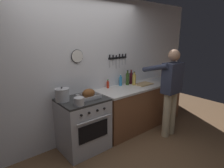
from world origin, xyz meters
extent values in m
cube|color=silver|center=(0.00, 1.35, 1.30)|extent=(6.00, 0.10, 2.60)
cube|color=black|center=(0.80, 1.29, 1.46)|extent=(0.46, 0.02, 0.04)
cube|color=silver|center=(0.59, 1.28, 1.36)|extent=(0.02, 0.00, 0.15)
cube|color=black|center=(0.59, 1.28, 1.49)|extent=(0.02, 0.02, 0.10)
cube|color=silver|center=(0.68, 1.28, 1.38)|extent=(0.02, 0.00, 0.12)
cube|color=black|center=(0.68, 1.28, 1.49)|extent=(0.02, 0.02, 0.09)
cube|color=silver|center=(0.76, 1.28, 1.35)|extent=(0.02, 0.00, 0.19)
cube|color=black|center=(0.76, 1.28, 1.48)|extent=(0.02, 0.02, 0.08)
cube|color=silver|center=(0.84, 1.28, 1.35)|extent=(0.02, 0.00, 0.18)
cube|color=black|center=(0.84, 1.28, 1.49)|extent=(0.02, 0.02, 0.10)
cube|color=silver|center=(0.93, 1.28, 1.37)|extent=(0.02, 0.00, 0.13)
cube|color=black|center=(0.93, 1.28, 1.49)|extent=(0.02, 0.02, 0.09)
cube|color=silver|center=(1.01, 1.28, 1.37)|extent=(0.02, 0.00, 0.14)
cube|color=black|center=(1.01, 1.28, 1.49)|extent=(0.02, 0.02, 0.09)
cylinder|color=white|center=(-0.11, 1.28, 1.56)|extent=(0.21, 0.02, 0.21)
torus|color=black|center=(-0.11, 1.28, 1.56)|extent=(0.23, 0.02, 0.23)
cube|color=brown|center=(1.20, 0.99, 0.43)|extent=(2.00, 0.62, 0.86)
cube|color=silver|center=(1.20, 0.99, 0.88)|extent=(2.03, 0.65, 0.04)
cube|color=#B2B5B7|center=(1.88, 1.01, 0.84)|extent=(0.44, 0.36, 0.11)
cube|color=#BCBCC1|center=(-0.22, 0.99, 0.43)|extent=(0.76, 0.62, 0.87)
cube|color=black|center=(-0.22, 0.67, 0.45)|extent=(0.53, 0.01, 0.28)
cube|color=#2D2D2D|center=(-0.22, 0.99, 0.89)|extent=(0.76, 0.62, 0.03)
cylinder|color=black|center=(-0.43, 0.67, 0.78)|extent=(0.04, 0.02, 0.04)
cylinder|color=black|center=(-0.30, 0.67, 0.78)|extent=(0.04, 0.02, 0.04)
cylinder|color=black|center=(-0.14, 0.67, 0.78)|extent=(0.04, 0.02, 0.04)
cylinder|color=black|center=(-0.01, 0.67, 0.78)|extent=(0.04, 0.02, 0.04)
cylinder|color=silver|center=(-0.22, 0.65, 0.66)|extent=(0.61, 0.02, 0.02)
cylinder|color=#C6B793|center=(1.21, 0.34, 0.43)|extent=(0.14, 0.14, 0.86)
cylinder|color=#C6B793|center=(1.39, 0.34, 0.43)|extent=(0.14, 0.14, 0.86)
cube|color=#2D3347|center=(1.30, 0.34, 1.14)|extent=(0.38, 0.22, 0.56)
sphere|color=#9E755B|center=(1.30, 0.34, 1.55)|extent=(0.21, 0.21, 0.21)
cylinder|color=#2D3347|center=(1.09, 0.58, 1.32)|extent=(0.09, 0.55, 0.22)
cylinder|color=#2D3347|center=(1.51, 0.58, 1.32)|extent=(0.09, 0.55, 0.22)
cube|color=#B7B7BC|center=(-0.12, 0.94, 0.91)|extent=(0.34, 0.25, 0.01)
cube|color=#B7B7BC|center=(-0.12, 0.82, 0.94)|extent=(0.34, 0.01, 0.05)
cube|color=#B7B7BC|center=(-0.12, 1.07, 0.94)|extent=(0.34, 0.01, 0.05)
cube|color=#B7B7BC|center=(-0.29, 0.94, 0.94)|extent=(0.01, 0.25, 0.05)
cube|color=#B7B7BC|center=(0.05, 0.94, 0.94)|extent=(0.01, 0.25, 0.05)
ellipsoid|color=brown|center=(-0.12, 0.94, 0.99)|extent=(0.22, 0.16, 0.15)
cylinder|color=#B7B7BC|center=(-0.51, 1.11, 0.99)|extent=(0.22, 0.22, 0.19)
cylinder|color=#B2B2B7|center=(-0.51, 1.11, 1.09)|extent=(0.22, 0.22, 0.01)
sphere|color=black|center=(-0.51, 1.11, 1.11)|extent=(0.03, 0.03, 0.03)
cylinder|color=#B7B7BC|center=(-0.40, 0.77, 0.96)|extent=(0.15, 0.15, 0.12)
cube|color=tan|center=(1.25, 0.97, 0.91)|extent=(0.36, 0.24, 0.02)
cylinder|color=#47141E|center=(1.09, 1.18, 1.02)|extent=(0.07, 0.07, 0.23)
cylinder|color=#47141E|center=(1.09, 1.18, 1.16)|extent=(0.03, 0.03, 0.05)
cylinder|color=maroon|center=(1.09, 1.18, 1.19)|extent=(0.04, 0.04, 0.01)
cylinder|color=#385623|center=(0.97, 1.17, 1.02)|extent=(0.07, 0.07, 0.24)
cylinder|color=#385623|center=(0.97, 1.17, 1.17)|extent=(0.03, 0.03, 0.05)
cylinder|color=black|center=(0.97, 1.17, 1.20)|extent=(0.03, 0.03, 0.01)
cylinder|color=#338CCC|center=(0.82, 1.21, 0.99)|extent=(0.06, 0.06, 0.18)
cylinder|color=#338CCC|center=(0.82, 1.21, 1.10)|extent=(0.03, 0.03, 0.04)
cylinder|color=white|center=(0.82, 1.21, 1.13)|extent=(0.03, 0.03, 0.01)
cylinder|color=red|center=(0.50, 1.23, 0.96)|extent=(0.05, 0.05, 0.13)
cylinder|color=red|center=(0.50, 1.23, 1.04)|extent=(0.02, 0.02, 0.03)
cylinder|color=#197219|center=(0.50, 1.23, 1.06)|extent=(0.03, 0.03, 0.01)
cylinder|color=gold|center=(1.07, 1.08, 1.01)|extent=(0.07, 0.07, 0.21)
cylinder|color=gold|center=(1.07, 1.08, 1.14)|extent=(0.03, 0.03, 0.05)
cylinder|color=black|center=(1.07, 1.08, 1.17)|extent=(0.04, 0.04, 0.01)
camera|label=1|loc=(-1.70, -1.56, 1.91)|focal=30.34mm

